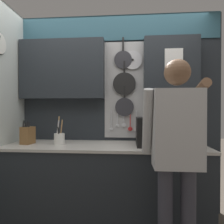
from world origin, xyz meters
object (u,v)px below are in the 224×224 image
(microwave, at_px, (159,132))
(knife_block, at_px, (28,135))
(person, at_px, (177,145))
(utensil_crock, at_px, (59,138))

(microwave, distance_m, knife_block, 1.52)
(microwave, xyz_separation_m, knife_block, (-1.52, 0.00, -0.05))
(knife_block, relative_size, person, 0.16)
(microwave, xyz_separation_m, utensil_crock, (-1.14, 0.00, -0.08))
(knife_block, bearing_deg, microwave, -0.03)
(utensil_crock, height_order, person, person)
(knife_block, bearing_deg, person, -20.88)
(knife_block, distance_m, utensil_crock, 0.38)
(microwave, bearing_deg, knife_block, 179.97)
(knife_block, bearing_deg, utensil_crock, 0.07)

